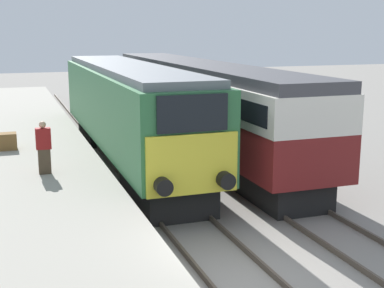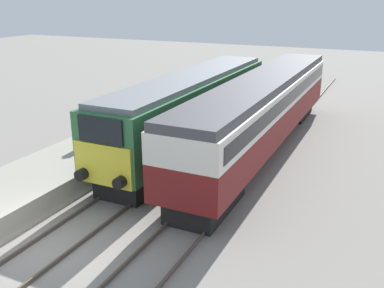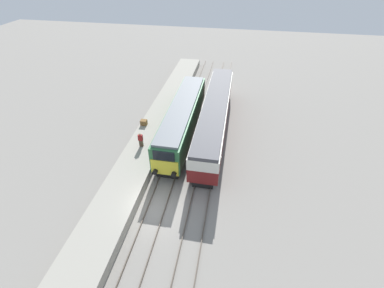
{
  "view_description": "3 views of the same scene",
  "coord_description": "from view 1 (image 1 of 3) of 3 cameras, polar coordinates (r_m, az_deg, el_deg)",
  "views": [
    {
      "loc": [
        -4.41,
        -9.3,
        5.2
      ],
      "look_at": [
        0.0,
        3.34,
        2.33
      ],
      "focal_mm": 50.0,
      "sensor_mm": 36.0,
      "label": 1
    },
    {
      "loc": [
        9.12,
        -8.41,
        7.65
      ],
      "look_at": [
        1.7,
        7.34,
        1.6
      ],
      "focal_mm": 40.0,
      "sensor_mm": 36.0,
      "label": 2
    },
    {
      "loc": [
        5.31,
        -12.48,
        17.14
      ],
      "look_at": [
        1.7,
        7.34,
        1.6
      ],
      "focal_mm": 24.0,
      "sensor_mm": 36.0,
      "label": 3
    }
  ],
  "objects": [
    {
      "name": "passenger_carriage",
      "position": [
        23.13,
        0.66,
        4.99
      ],
      "size": [
        2.75,
        19.02,
        3.85
      ],
      "color": "black",
      "rests_on": "ground_plane"
    },
    {
      "name": "rails_near_track",
      "position": [
        15.82,
        -1.99,
        -6.84
      ],
      "size": [
        1.51,
        60.0,
        0.14
      ],
      "color": "#4C4238",
      "rests_on": "ground_plane"
    },
    {
      "name": "person_on_platform",
      "position": [
        16.59,
        -15.53,
        -0.4
      ],
      "size": [
        0.44,
        0.26,
        1.6
      ],
      "color": "#473828",
      "rests_on": "platform_left"
    },
    {
      "name": "luggage_crate",
      "position": [
        20.46,
        -19.16,
        0.26
      ],
      "size": [
        0.7,
        0.56,
        0.6
      ],
      "color": "brown",
      "rests_on": "platform_left"
    },
    {
      "name": "rails_far_track",
      "position": [
        17.08,
        9.01,
        -5.54
      ],
      "size": [
        1.5,
        60.0,
        0.14
      ],
      "color": "#4C4238",
      "rests_on": "ground_plane"
    },
    {
      "name": "locomotive",
      "position": [
        20.96,
        -6.9,
        3.77
      ],
      "size": [
        2.7,
        15.76,
        3.9
      ],
      "color": "black",
      "rests_on": "ground_plane"
    },
    {
      "name": "platform_left",
      "position": [
        17.97,
        -15.03,
        -3.59
      ],
      "size": [
        3.5,
        50.0,
        0.95
      ],
      "color": "#9E998C",
      "rests_on": "ground_plane"
    },
    {
      "name": "ground_plane",
      "position": [
        11.53,
        5.67,
        -14.78
      ],
      "size": [
        120.0,
        120.0,
        0.0
      ],
      "primitive_type": "plane",
      "color": "gray"
    }
  ]
}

